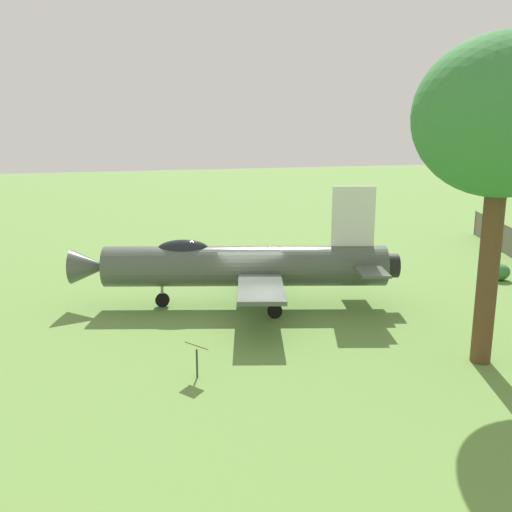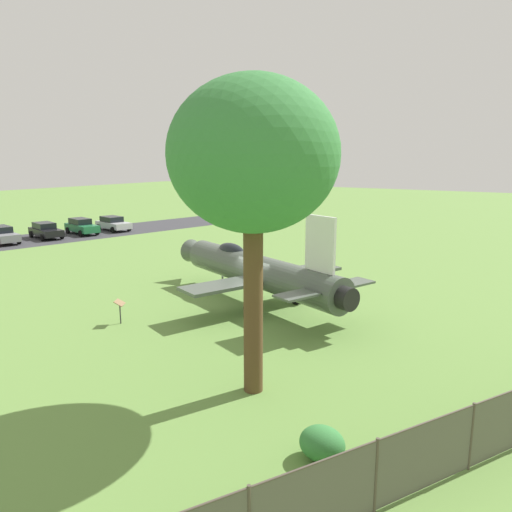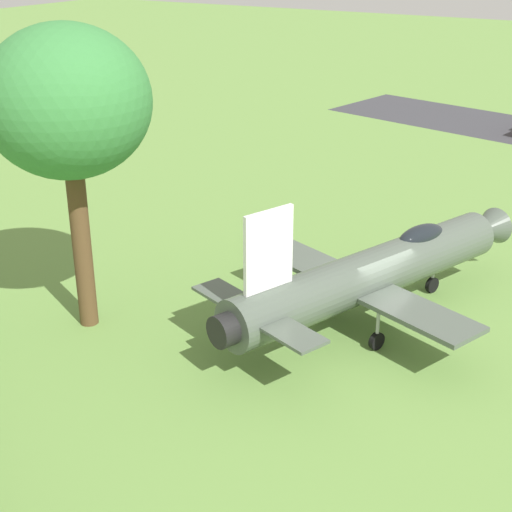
{
  "view_description": "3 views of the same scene",
  "coord_description": "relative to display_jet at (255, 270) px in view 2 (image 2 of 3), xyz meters",
  "views": [
    {
      "loc": [
        -7.77,
        -20.91,
        7.12
      ],
      "look_at": [
        0.19,
        -0.76,
        2.36
      ],
      "focal_mm": 37.92,
      "sensor_mm": 36.0,
      "label": 1
    },
    {
      "loc": [
        13.27,
        -20.91,
        7.65
      ],
      "look_at": [
        -0.08,
        -0.17,
        2.64
      ],
      "focal_mm": 34.01,
      "sensor_mm": 36.0,
      "label": 2
    },
    {
      "loc": [
        21.93,
        8.34,
        12.59
      ],
      "look_at": [
        2.02,
        -3.32,
        2.5
      ],
      "focal_mm": 52.37,
      "sensor_mm": 36.0,
      "label": 3
    }
  ],
  "objects": [
    {
      "name": "parked_car_green",
      "position": [
        -27.82,
        10.49,
        -1.01
      ],
      "size": [
        4.77,
        2.71,
        1.6
      ],
      "rotation": [
        0.0,
        0.0,
        6.06
      ],
      "color": "#1E6B3D",
      "rests_on": "ground_plane"
    },
    {
      "name": "info_plaque",
      "position": [
        -3.48,
        -6.23,
        -0.97
      ],
      "size": [
        0.64,
        0.72,
        1.14
      ],
      "color": "#333333",
      "rests_on": "ground_plane"
    },
    {
      "name": "shade_tree",
      "position": [
        5.4,
        -8.44,
        5.83
      ],
      "size": [
        5.33,
        5.21,
        10.15
      ],
      "color": "brown",
      "rests_on": "ground_plane"
    },
    {
      "name": "parked_car_black",
      "position": [
        -28.61,
        6.94,
        -1.05
      ],
      "size": [
        4.73,
        2.83,
        1.5
      ],
      "rotation": [
        0.0,
        0.0,
        6.04
      ],
      "color": "black",
      "rests_on": "ground_plane"
    },
    {
      "name": "shrub_by_tree",
      "position": [
        8.97,
        -10.68,
        -1.38
      ],
      "size": [
        1.21,
        1.03,
        0.9
      ],
      "color": "#387F3D",
      "rests_on": "ground_plane"
    },
    {
      "name": "parking_strip",
      "position": [
        -28.52,
        6.95,
        -1.83
      ],
      "size": [
        17.54,
        45.41,
        0.0
      ],
      "primitive_type": "cube",
      "rotation": [
        0.0,
        0.0,
        4.49
      ],
      "color": "#38383D",
      "rests_on": "ground_plane"
    },
    {
      "name": "display_jet",
      "position": [
        0.0,
        0.0,
        0.0
      ],
      "size": [
        13.39,
        9.39,
        5.16
      ],
      "rotation": [
        0.0,
        0.0,
        2.78
      ],
      "color": "#4C564C",
      "rests_on": "ground_plane"
    },
    {
      "name": "parked_car_gray",
      "position": [
        -29.48,
        3.08,
        -1.04
      ],
      "size": [
        4.94,
        2.73,
        1.54
      ],
      "rotation": [
        0.0,
        0.0,
        6.07
      ],
      "color": "slate",
      "rests_on": "ground_plane"
    },
    {
      "name": "parked_car_silver",
      "position": [
        -27.06,
        13.92,
        -1.05
      ],
      "size": [
        4.73,
        2.77,
        1.5
      ],
      "rotation": [
        0.0,
        0.0,
        6.08
      ],
      "color": "#B2B5BA",
      "rests_on": "ground_plane"
    },
    {
      "name": "ground_plane",
      "position": [
        0.35,
        -0.13,
        -1.83
      ],
      "size": [
        200.0,
        200.0,
        0.0
      ],
      "primitive_type": "plane",
      "color": "#668E42"
    }
  ]
}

